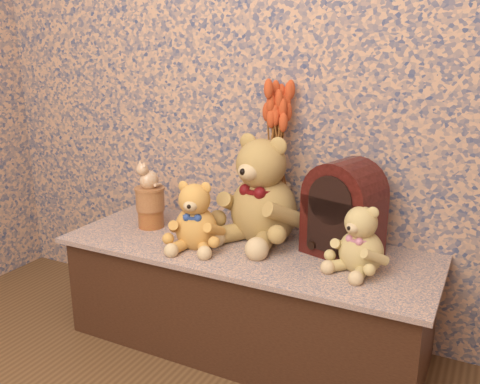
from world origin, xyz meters
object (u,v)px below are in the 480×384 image
(teddy_large, at_px, (264,184))
(teddy_medium, at_px, (196,212))
(biscuit_tin_lower, at_px, (151,218))
(ceramic_vase, at_px, (274,209))
(cat_figurine, at_px, (149,174))
(cathedral_radio, at_px, (344,208))
(teddy_small, at_px, (362,235))

(teddy_large, xyz_separation_m, teddy_medium, (-0.20, -0.21, -0.09))
(teddy_medium, xyz_separation_m, biscuit_tin_lower, (-0.30, 0.11, -0.10))
(ceramic_vase, height_order, cat_figurine, cat_figurine)
(teddy_large, bearing_deg, biscuit_tin_lower, -157.55)
(teddy_medium, relative_size, cat_figurine, 2.28)
(teddy_medium, height_order, biscuit_tin_lower, teddy_medium)
(teddy_large, distance_m, biscuit_tin_lower, 0.55)
(biscuit_tin_lower, xyz_separation_m, cat_figurine, (0.00, 0.00, 0.20))
(cathedral_radio, bearing_deg, teddy_large, -166.65)
(teddy_small, relative_size, cathedral_radio, 0.72)
(teddy_medium, distance_m, cathedral_radio, 0.58)
(teddy_large, relative_size, cat_figurine, 3.68)
(teddy_small, height_order, biscuit_tin_lower, teddy_small)
(teddy_large, distance_m, cat_figurine, 0.51)
(cathedral_radio, distance_m, cat_figurine, 0.85)
(cat_figurine, bearing_deg, teddy_large, 32.05)
(teddy_large, bearing_deg, cathedral_radio, 8.56)
(teddy_large, xyz_separation_m, teddy_small, (0.44, -0.13, -0.10))
(teddy_large, bearing_deg, ceramic_vase, 83.28)
(teddy_large, relative_size, teddy_small, 1.76)
(teddy_small, bearing_deg, teddy_medium, -152.13)
(teddy_medium, distance_m, cat_figurine, 0.33)
(cathedral_radio, bearing_deg, cat_figurine, -158.30)
(teddy_large, bearing_deg, teddy_medium, -123.27)
(cathedral_radio, bearing_deg, teddy_small, -32.85)
(teddy_medium, distance_m, ceramic_vase, 0.35)
(teddy_large, height_order, cat_figurine, teddy_large)
(ceramic_vase, bearing_deg, cat_figurine, -162.66)
(teddy_medium, xyz_separation_m, ceramic_vase, (0.22, 0.27, -0.03))
(teddy_medium, bearing_deg, teddy_small, -8.94)
(teddy_large, xyz_separation_m, cat_figurine, (-0.50, -0.10, 0.01))
(teddy_medium, distance_m, teddy_small, 0.65)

